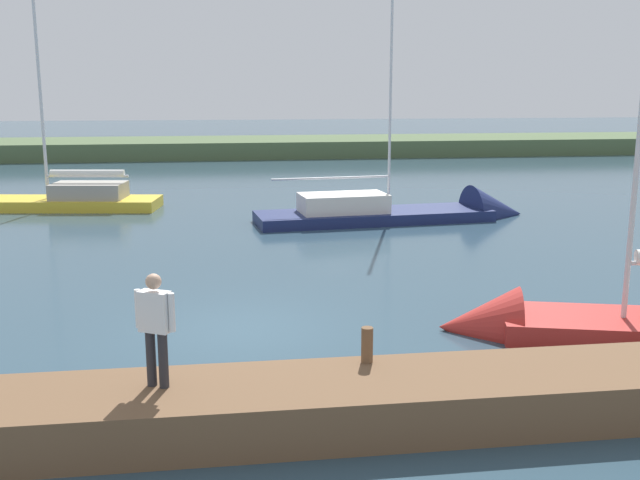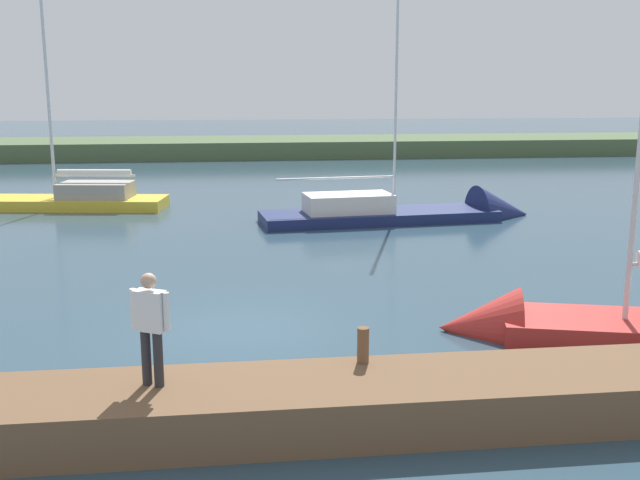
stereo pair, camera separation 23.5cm
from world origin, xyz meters
name	(u,v)px [view 2 (the right image)]	position (x,y,z in m)	size (l,w,h in m)	color
ground_plane	(241,329)	(0.00, 0.00, 0.00)	(200.00, 200.00, 0.00)	#2D4756
far_shoreline	(231,155)	(0.00, -40.08, 0.00)	(180.00, 8.00, 2.40)	#4C603D
dock_pier	(247,409)	(0.00, 4.75, 0.38)	(18.34, 1.84, 0.76)	brown
mooring_post_near	(363,345)	(-1.83, 4.10, 1.04)	(0.19, 0.19, 0.57)	brown
sailboat_far_right	(599,330)	(-7.17, 1.48, 0.18)	(7.59, 3.71, 7.56)	#B22823
sailboat_mid_channel	(425,216)	(-7.23, -12.15, 0.15)	(10.76, 3.47, 11.02)	navy
sailboat_behind_pier	(37,204)	(8.22, -16.78, 0.16)	(9.60, 3.53, 10.36)	gold
person_on_dock	(150,322)	(1.34, 4.61, 1.72)	(0.58, 0.41, 1.68)	#28282D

